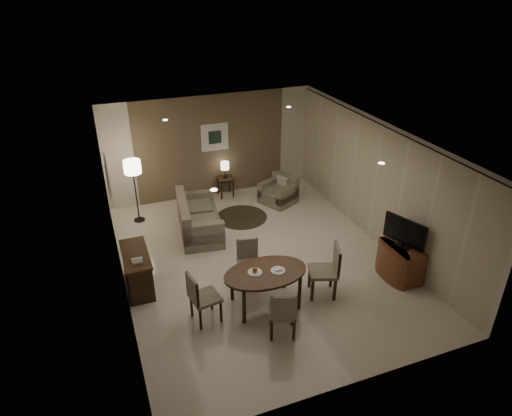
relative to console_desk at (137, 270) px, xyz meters
name	(u,v)px	position (x,y,z in m)	size (l,w,h in m)	color
room_shell	(253,195)	(2.49, 0.40, 0.98)	(5.50, 7.00, 2.70)	beige
taupe_accent	(211,146)	(2.49, 3.48, 0.98)	(3.96, 0.03, 2.70)	brown
curtain_wall	(375,185)	(5.17, 0.00, 0.95)	(0.08, 6.70, 2.58)	#C3B698
curtain_rod	(383,125)	(5.17, 0.00, 2.27)	(0.03, 0.03, 6.80)	black
art_back_frame	(215,137)	(2.59, 3.46, 1.23)	(0.72, 0.03, 0.72)	silver
art_back_canvas	(215,137)	(2.59, 3.44, 1.23)	(0.34, 0.01, 0.34)	#1B3023
art_left_frame	(108,177)	(-0.23, 1.20, 1.48)	(0.03, 0.60, 0.80)	silver
art_left_canvas	(109,177)	(-0.21, 1.20, 1.48)	(0.01, 0.46, 0.64)	gray
downlight_nl	(214,190)	(1.09, -1.80, 2.31)	(0.10, 0.10, 0.01)	white
downlight_nr	(382,163)	(3.89, -1.80, 2.31)	(0.10, 0.10, 0.01)	white
downlight_fl	(165,120)	(1.09, 1.80, 2.31)	(0.10, 0.10, 0.01)	white
downlight_fr	(289,107)	(3.89, 1.80, 2.31)	(0.10, 0.10, 0.01)	white
console_desk	(137,270)	(0.00, 0.00, 0.00)	(0.48, 1.20, 0.75)	#482C17
telephone	(137,260)	(0.00, -0.30, 0.43)	(0.20, 0.14, 0.09)	white
tv_cabinet	(400,261)	(4.89, -1.50, -0.03)	(0.48, 0.90, 0.70)	brown
flat_tv	(405,232)	(4.87, -1.50, 0.65)	(0.06, 0.88, 0.60)	black
dining_table	(265,288)	(2.08, -1.35, -0.02)	(1.52, 0.95, 0.71)	#482C17
chair_near	(282,311)	(2.06, -2.14, 0.09)	(0.45, 0.45, 0.92)	gray
chair_far	(249,264)	(2.02, -0.67, 0.07)	(0.43, 0.43, 0.89)	gray
chair_left	(205,297)	(0.97, -1.36, 0.11)	(0.46, 0.46, 0.96)	gray
chair_right	(323,271)	(3.18, -1.45, 0.14)	(0.50, 0.50, 1.03)	gray
plate_a	(255,272)	(1.90, -1.30, 0.35)	(0.26, 0.26, 0.02)	white
plate_b	(278,271)	(2.30, -1.40, 0.35)	(0.26, 0.26, 0.02)	white
fruit_apple	(255,270)	(1.90, -1.30, 0.40)	(0.09, 0.09, 0.09)	#B84C15
napkin	(278,269)	(2.30, -1.40, 0.37)	(0.12, 0.08, 0.03)	white
round_rug	(242,217)	(2.76, 1.91, -0.37)	(1.26, 1.26, 0.01)	#382E1F
sofa	(199,216)	(1.63, 1.59, 0.05)	(0.89, 1.79, 0.84)	gray
armchair	(278,190)	(3.92, 2.33, -0.02)	(0.79, 0.75, 0.71)	gray
side_table	(226,187)	(2.76, 3.21, -0.11)	(0.41, 0.41, 0.53)	black
table_lamp	(225,169)	(2.76, 3.21, 0.40)	(0.22, 0.22, 0.50)	#FFEAC1
floor_lamp	(136,191)	(0.37, 2.66, 0.41)	(0.40, 0.40, 1.56)	#FFE5B7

